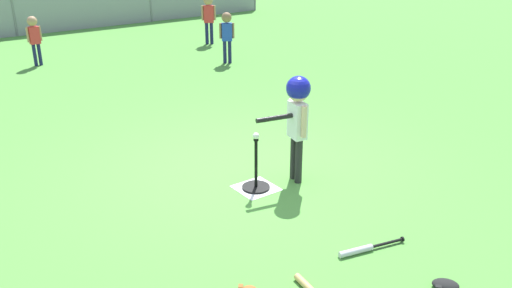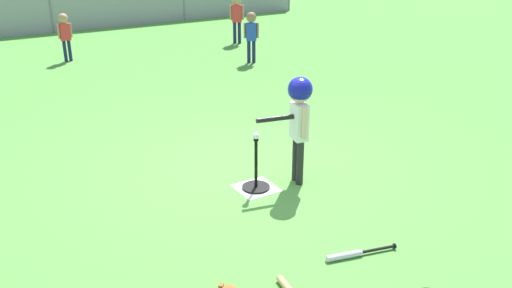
{
  "view_description": "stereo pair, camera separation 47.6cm",
  "coord_description": "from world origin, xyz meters",
  "px_view_note": "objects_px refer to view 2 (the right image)",
  "views": [
    {
      "loc": [
        -3.39,
        -4.94,
        2.81
      ],
      "look_at": [
        -0.13,
        -0.52,
        0.55
      ],
      "focal_mm": 37.52,
      "sensor_mm": 36.0,
      "label": 1
    },
    {
      "loc": [
        -2.99,
        -5.21,
        2.81
      ],
      "look_at": [
        -0.13,
        -0.52,
        0.55
      ],
      "focal_mm": 37.52,
      "sensor_mm": 36.0,
      "label": 2
    }
  ],
  "objects_px": {
    "batting_tee": "(256,181)",
    "fielder_deep_left": "(65,31)",
    "baseball_on_tee": "(256,136)",
    "fielder_near_left": "(237,12)",
    "spare_bat_silver": "(352,254)",
    "fielder_deep_center": "(251,30)",
    "batter_child": "(299,109)"
  },
  "relations": [
    {
      "from": "batter_child",
      "to": "fielder_deep_center",
      "type": "distance_m",
      "value": 5.9
    },
    {
      "from": "baseball_on_tee",
      "to": "batter_child",
      "type": "bearing_deg",
      "value": -11.99
    },
    {
      "from": "baseball_on_tee",
      "to": "fielder_near_left",
      "type": "xyz_separation_m",
      "value": [
        3.8,
        7.16,
        0.13
      ]
    },
    {
      "from": "batting_tee",
      "to": "fielder_near_left",
      "type": "bearing_deg",
      "value": 62.02
    },
    {
      "from": "fielder_deep_center",
      "to": "spare_bat_silver",
      "type": "bearing_deg",
      "value": -113.91
    },
    {
      "from": "baseball_on_tee",
      "to": "fielder_near_left",
      "type": "bearing_deg",
      "value": 62.02
    },
    {
      "from": "batting_tee",
      "to": "spare_bat_silver",
      "type": "bearing_deg",
      "value": -89.06
    },
    {
      "from": "baseball_on_tee",
      "to": "fielder_near_left",
      "type": "height_order",
      "value": "fielder_near_left"
    },
    {
      "from": "fielder_near_left",
      "to": "fielder_deep_center",
      "type": "distance_m",
      "value": 2.09
    },
    {
      "from": "baseball_on_tee",
      "to": "fielder_deep_center",
      "type": "distance_m",
      "value": 6.04
    },
    {
      "from": "fielder_deep_center",
      "to": "batting_tee",
      "type": "bearing_deg",
      "value": -120.41
    },
    {
      "from": "baseball_on_tee",
      "to": "fielder_deep_left",
      "type": "xyz_separation_m",
      "value": [
        -0.34,
        7.43,
        0.03
      ]
    },
    {
      "from": "batting_tee",
      "to": "baseball_on_tee",
      "type": "distance_m",
      "value": 0.55
    },
    {
      "from": "baseball_on_tee",
      "to": "spare_bat_silver",
      "type": "relative_size",
      "value": 0.11
    },
    {
      "from": "fielder_deep_center",
      "to": "spare_bat_silver",
      "type": "xyz_separation_m",
      "value": [
        -3.03,
        -6.83,
        -0.67
      ]
    },
    {
      "from": "batting_tee",
      "to": "fielder_deep_center",
      "type": "height_order",
      "value": "fielder_deep_center"
    },
    {
      "from": "spare_bat_silver",
      "to": "fielder_deep_left",
      "type": "bearing_deg",
      "value": 92.29
    },
    {
      "from": "batting_tee",
      "to": "fielder_deep_left",
      "type": "bearing_deg",
      "value": 92.59
    },
    {
      "from": "fielder_deep_left",
      "to": "spare_bat_silver",
      "type": "relative_size",
      "value": 1.51
    },
    {
      "from": "baseball_on_tee",
      "to": "batting_tee",
      "type": "bearing_deg",
      "value": -90.0
    },
    {
      "from": "batting_tee",
      "to": "fielder_near_left",
      "type": "relative_size",
      "value": 0.51
    },
    {
      "from": "batting_tee",
      "to": "spare_bat_silver",
      "type": "relative_size",
      "value": 0.88
    },
    {
      "from": "baseball_on_tee",
      "to": "batter_child",
      "type": "relative_size",
      "value": 0.06
    },
    {
      "from": "batter_child",
      "to": "fielder_near_left",
      "type": "bearing_deg",
      "value": 65.53
    },
    {
      "from": "batting_tee",
      "to": "batter_child",
      "type": "distance_m",
      "value": 0.96
    },
    {
      "from": "fielder_deep_left",
      "to": "batting_tee",
      "type": "bearing_deg",
      "value": -87.41
    },
    {
      "from": "fielder_deep_center",
      "to": "fielder_near_left",
      "type": "bearing_deg",
      "value": 69.03
    },
    {
      "from": "baseball_on_tee",
      "to": "fielder_deep_center",
      "type": "bearing_deg",
      "value": 59.59
    },
    {
      "from": "fielder_deep_left",
      "to": "fielder_near_left",
      "type": "bearing_deg",
      "value": -3.77
    },
    {
      "from": "baseball_on_tee",
      "to": "spare_bat_silver",
      "type": "xyz_separation_m",
      "value": [
        0.03,
        -1.63,
        -0.62
      ]
    },
    {
      "from": "batter_child",
      "to": "fielder_deep_center",
      "type": "bearing_deg",
      "value": 64.29
    },
    {
      "from": "batting_tee",
      "to": "fielder_deep_left",
      "type": "distance_m",
      "value": 7.46
    }
  ]
}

